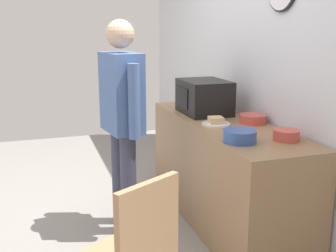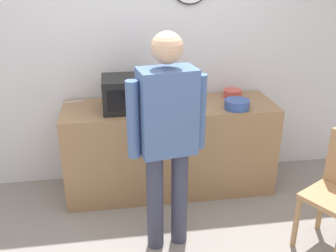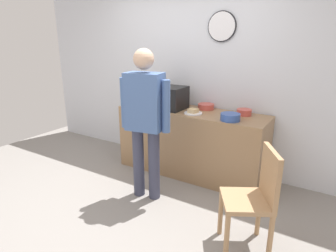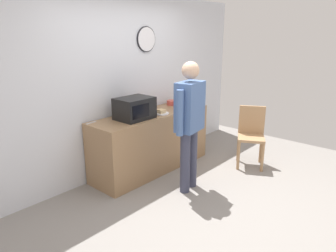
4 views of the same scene
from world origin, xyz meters
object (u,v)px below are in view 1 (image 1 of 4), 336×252
cereal_bowl (286,135)px  spoon_utensil (208,101)px  microwave (204,97)px  person_standing (122,111)px  sandwich_plate (216,122)px  salad_bowl (253,119)px  fork_utensil (237,111)px  mixing_bowl (240,136)px

cereal_bowl → spoon_utensil: size_ratio=1.08×
microwave → person_standing: bearing=-74.9°
sandwich_plate → person_standing: 0.75m
salad_bowl → cereal_bowl: bearing=-4.4°
sandwich_plate → cereal_bowl: size_ratio=1.26×
microwave → salad_bowl: microwave is taller
salad_bowl → person_standing: (-0.27, -1.03, 0.08)m
microwave → fork_utensil: microwave is taller
cereal_bowl → fork_utensil: 0.99m
sandwich_plate → spoon_utensil: sandwich_plate is taller
mixing_bowl → fork_utensil: bearing=153.8°
microwave → cereal_bowl: bearing=10.5°
sandwich_plate → salad_bowl: 0.32m
salad_bowl → sandwich_plate: bearing=-96.2°
sandwich_plate → salad_bowl: bearing=83.8°
microwave → mixing_bowl: 0.97m
cereal_bowl → mixing_bowl: (-0.06, -0.33, 0.00)m
microwave → mixing_bowl: size_ratio=2.17×
spoon_utensil → fork_utensil: bearing=3.8°
fork_utensil → mixing_bowl: bearing=-26.2°
salad_bowl → microwave: bearing=-154.5°
cereal_bowl → person_standing: person_standing is taller
cereal_bowl → salad_bowl: bearing=175.6°
spoon_utensil → sandwich_plate: bearing=-20.1°
cereal_bowl → microwave: bearing=-169.5°
microwave → spoon_utensil: (-0.53, 0.27, -0.15)m
fork_utensil → cereal_bowl: bearing=-7.2°
salad_bowl → person_standing: 1.06m
sandwich_plate → salad_bowl: salad_bowl is taller
fork_utensil → person_standing: size_ratio=0.10×
sandwich_plate → cereal_bowl: (0.57, 0.27, 0.02)m
spoon_utensil → salad_bowl: bearing=-2.5°
microwave → spoon_utensil: bearing=152.8°
fork_utensil → person_standing: person_standing is taller
fork_utensil → sandwich_plate: bearing=-44.1°
mixing_bowl → person_standing: size_ratio=0.13×
microwave → mixing_bowl: microwave is taller
cereal_bowl → spoon_utensil: (-1.55, 0.09, -0.03)m
sandwich_plate → cereal_bowl: bearing=25.6°
sandwich_plate → person_standing: size_ratio=0.14×
sandwich_plate → spoon_utensil: 1.05m
microwave → sandwich_plate: bearing=-10.7°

